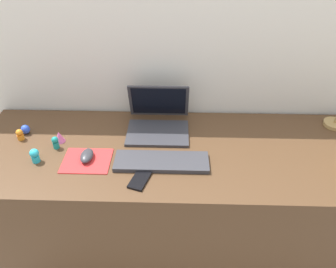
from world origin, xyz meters
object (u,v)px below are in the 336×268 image
Objects in this scene: toy_figurine_pink at (59,137)px; keyboard at (162,162)px; cell_phone at (141,179)px; toy_figurine_teal at (56,142)px; toy_figurine_orange at (20,134)px; mouse at (87,156)px; toy_figurine_blue at (26,129)px; laptop at (158,119)px; toy_figurine_cyan at (35,155)px.

keyboard is at bearing -16.50° from toy_figurine_pink.
toy_figurine_teal is at bearing 171.73° from cell_phone.
toy_figurine_orange is at bearing 174.55° from cell_phone.
toy_figurine_blue reaches higher than mouse.
laptop reaches higher than toy_figurine_teal.
laptop is at bearing 95.92° from keyboard.
laptop reaches higher than toy_figurine_blue.
toy_figurine_teal reaches higher than toy_figurine_orange.
toy_figurine_cyan is at bearing -179.70° from keyboard.
toy_figurine_blue is at bearing 163.11° from keyboard.
toy_figurine_orange is (-0.35, 0.14, 0.01)m from mouse.
toy_figurine_orange is at bearing 158.47° from mouse.
toy_figurine_teal reaches higher than cell_phone.
mouse is 0.75× the size of cell_phone.
toy_figurine_cyan is at bearing -174.18° from cell_phone.
cell_phone is at bearing -128.27° from keyboard.
mouse is at bearing -38.77° from toy_figurine_pink.
laptop is 6.46× the size of toy_figurine_blue.
mouse is 1.45× the size of toy_figurine_cyan.
laptop is 0.65m from toy_figurine_blue.
toy_figurine_pink is 0.19m from toy_figurine_orange.
toy_figurine_blue is at bearing 162.11° from toy_figurine_pink.
keyboard is 0.70m from toy_figurine_orange.
toy_figurine_orange is at bearing 167.11° from keyboard.
toy_figurine_pink is (-0.46, -0.13, -0.03)m from laptop.
laptop is at bearing 6.16° from toy_figurine_blue.
laptop is at bearing 10.30° from toy_figurine_orange.
toy_figurine_pink is 0.82× the size of toy_figurine_cyan.
toy_figurine_cyan reaches higher than cell_phone.
toy_figurine_orange is at bearing 163.03° from toy_figurine_teal.
toy_figurine_blue is (0.01, 0.05, -0.00)m from toy_figurine_orange.
toy_figurine_teal is (-0.49, 0.10, 0.02)m from keyboard.
toy_figurine_blue is at bearing -173.84° from laptop.
laptop is at bearing 27.97° from toy_figurine_cyan.
toy_figurine_cyan is at bearing -120.59° from toy_figurine_teal.
mouse is (-0.33, 0.02, 0.01)m from keyboard.
cell_phone is (0.25, -0.12, -0.02)m from mouse.
toy_figurine_teal is at bearing 153.44° from mouse.
toy_figurine_teal is at bearing -93.21° from toy_figurine_pink.
laptop is 0.39m from cell_phone.
cell_phone is 0.48m from toy_figurine_pink.
cell_phone is at bearing -31.49° from toy_figurine_pink.
laptop reaches higher than keyboard.
toy_figurine_cyan is at bearing -174.80° from mouse.
mouse reaches higher than cell_phone.
toy_figurine_teal is at bearing 168.73° from keyboard.
laptop is at bearing 40.49° from mouse.
mouse is 0.18m from toy_figurine_teal.
laptop is 0.28m from keyboard.
keyboard is 0.50m from toy_figurine_teal.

